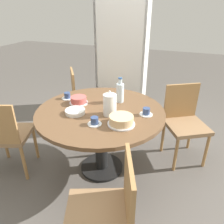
{
  "coord_description": "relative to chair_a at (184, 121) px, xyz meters",
  "views": [
    {
      "loc": [
        0.8,
        -1.76,
        1.69
      ],
      "look_at": [
        0.0,
        0.32,
        0.56
      ],
      "focal_mm": 35.0,
      "sensor_mm": 36.0,
      "label": 1
    }
  ],
  "objects": [
    {
      "name": "cake_main",
      "position": [
        -0.51,
        -0.75,
        0.29
      ],
      "size": [
        0.24,
        0.24,
        0.08
      ],
      "color": "silver",
      "rests_on": "dining_table"
    },
    {
      "name": "cup_a",
      "position": [
        -0.35,
        -0.49,
        0.28
      ],
      "size": [
        0.12,
        0.12,
        0.07
      ],
      "color": "silver",
      "rests_on": "dining_table"
    },
    {
      "name": "cake_second",
      "position": [
        -1.07,
        -0.49,
        0.29
      ],
      "size": [
        0.19,
        0.19,
        0.08
      ],
      "color": "silver",
      "rests_on": "dining_table"
    },
    {
      "name": "chair_b",
      "position": [
        -1.39,
        0.21,
        0.0
      ],
      "size": [
        0.58,
        0.58,
        0.87
      ],
      "rotation": [
        0.0,
        0.0,
        2.17
      ],
      "color": "#A87A47",
      "rests_on": "ground_plane"
    },
    {
      "name": "ground_plane",
      "position": [
        -0.79,
        -0.55,
        -0.48
      ],
      "size": [
        14.0,
        14.0,
        0.0
      ],
      "primitive_type": "plane",
      "color": "#56514C"
    },
    {
      "name": "chair_d",
      "position": [
        -0.37,
        -1.42,
        0.0
      ],
      "size": [
        0.55,
        0.55,
        0.87
      ],
      "rotation": [
        0.0,
        0.0,
        5.1
      ],
      "color": "#A87A47",
      "rests_on": "ground_plane"
    },
    {
      "name": "bookshelf",
      "position": [
        -1.13,
        1.03,
        0.39
      ],
      "size": [
        0.82,
        0.28,
        1.73
      ],
      "rotation": [
        0.0,
        0.0,
        3.14
      ],
      "color": "silver",
      "rests_on": "ground_plane"
    },
    {
      "name": "cup_c",
      "position": [
        -1.24,
        -0.42,
        0.28
      ],
      "size": [
        0.12,
        0.12,
        0.07
      ],
      "color": "silver",
      "rests_on": "dining_table"
    },
    {
      "name": "chair_c",
      "position": [
        -1.67,
        -0.94,
        0.0
      ],
      "size": [
        0.54,
        0.54,
        0.87
      ],
      "rotation": [
        0.0,
        0.0,
        3.5
      ],
      "color": "#A87A47",
      "rests_on": "ground_plane"
    },
    {
      "name": "chair_a",
      "position": [
        0.0,
        0.0,
        0.0
      ],
      "size": [
        0.58,
        0.58,
        0.87
      ],
      "rotation": [
        0.0,
        0.0,
        0.55
      ],
      "color": "#A87A47",
      "rests_on": "ground_plane"
    },
    {
      "name": "water_bottle",
      "position": [
        -0.68,
        -0.29,
        0.36
      ],
      "size": [
        0.08,
        0.08,
        0.27
      ],
      "color": "silver",
      "rests_on": "dining_table"
    },
    {
      "name": "plate_stack",
      "position": [
        -0.99,
        -0.71,
        0.27
      ],
      "size": [
        0.19,
        0.19,
        0.04
      ],
      "color": "white",
      "rests_on": "dining_table"
    },
    {
      "name": "cup_b",
      "position": [
        -0.72,
        -0.83,
        0.28
      ],
      "size": [
        0.12,
        0.12,
        0.07
      ],
      "color": "silver",
      "rests_on": "dining_table"
    },
    {
      "name": "dining_table",
      "position": [
        -0.79,
        -0.55,
        0.12
      ],
      "size": [
        1.27,
        1.27,
        0.73
      ],
      "color": "black",
      "rests_on": "ground_plane"
    },
    {
      "name": "coffee_pot",
      "position": [
        -0.67,
        -0.61,
        0.36
      ],
      "size": [
        0.12,
        0.12,
        0.24
      ],
      "color": "white",
      "rests_on": "dining_table"
    }
  ]
}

